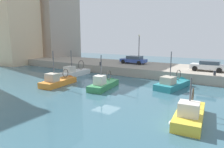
{
  "coord_description": "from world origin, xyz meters",
  "views": [
    {
      "loc": [
        -17.8,
        -11.99,
        5.41
      ],
      "look_at": [
        1.92,
        0.43,
        1.2
      ],
      "focal_mm": 31.92,
      "sensor_mm": 36.0,
      "label": 1
    }
  ],
  "objects_px": {
    "fishing_boat_yellow": "(190,117)",
    "parked_car_white": "(208,66)",
    "parked_car_blue": "(134,60)",
    "mooring_bollard_south": "(215,73)",
    "mooring_bollard_mid": "(100,64)",
    "fishing_boat_orange": "(60,83)",
    "fishing_boat_white": "(76,75)",
    "fishing_boat_green": "(105,87)",
    "fishing_boat_teal": "(174,86)",
    "quay_streetlamp": "(139,44)"
  },
  "relations": [
    {
      "from": "fishing_boat_orange",
      "to": "parked_car_blue",
      "type": "relative_size",
      "value": 1.29
    },
    {
      "from": "parked_car_white",
      "to": "quay_streetlamp",
      "type": "relative_size",
      "value": 0.86
    },
    {
      "from": "parked_car_white",
      "to": "fishing_boat_yellow",
      "type": "bearing_deg",
      "value": -177.2
    },
    {
      "from": "fishing_boat_green",
      "to": "quay_streetlamp",
      "type": "height_order",
      "value": "quay_streetlamp"
    },
    {
      "from": "fishing_boat_orange",
      "to": "fishing_boat_white",
      "type": "relative_size",
      "value": 0.88
    },
    {
      "from": "fishing_boat_green",
      "to": "parked_car_white",
      "type": "xyz_separation_m",
      "value": [
        10.46,
        -9.04,
        1.77
      ]
    },
    {
      "from": "fishing_boat_teal",
      "to": "parked_car_white",
      "type": "bearing_deg",
      "value": -22.78
    },
    {
      "from": "mooring_bollard_mid",
      "to": "quay_streetlamp",
      "type": "distance_m",
      "value": 7.5
    },
    {
      "from": "fishing_boat_yellow",
      "to": "mooring_bollard_mid",
      "type": "relative_size",
      "value": 10.49
    },
    {
      "from": "fishing_boat_yellow",
      "to": "quay_streetlamp",
      "type": "xyz_separation_m",
      "value": [
        17.17,
        11.72,
        4.33
      ]
    },
    {
      "from": "fishing_boat_green",
      "to": "parked_car_white",
      "type": "bearing_deg",
      "value": -40.83
    },
    {
      "from": "fishing_boat_yellow",
      "to": "fishing_boat_white",
      "type": "relative_size",
      "value": 0.91
    },
    {
      "from": "fishing_boat_green",
      "to": "fishing_boat_white",
      "type": "relative_size",
      "value": 0.89
    },
    {
      "from": "fishing_boat_yellow",
      "to": "mooring_bollard_mid",
      "type": "distance_m",
      "value": 19.48
    },
    {
      "from": "parked_car_white",
      "to": "quay_streetlamp",
      "type": "distance_m",
      "value": 11.61
    },
    {
      "from": "fishing_boat_orange",
      "to": "fishing_boat_yellow",
      "type": "xyz_separation_m",
      "value": [
        -2.53,
        -15.07,
        -0.0
      ]
    },
    {
      "from": "fishing_boat_white",
      "to": "mooring_bollard_mid",
      "type": "bearing_deg",
      "value": -25.82
    },
    {
      "from": "parked_car_white",
      "to": "parked_car_blue",
      "type": "bearing_deg",
      "value": 81.4
    },
    {
      "from": "mooring_bollard_south",
      "to": "mooring_bollard_mid",
      "type": "height_order",
      "value": "same"
    },
    {
      "from": "parked_car_white",
      "to": "fishing_boat_green",
      "type": "bearing_deg",
      "value": 139.17
    },
    {
      "from": "fishing_boat_yellow",
      "to": "parked_car_white",
      "type": "bearing_deg",
      "value": 2.8
    },
    {
      "from": "quay_streetlamp",
      "to": "mooring_bollard_mid",
      "type": "bearing_deg",
      "value": 145.16
    },
    {
      "from": "fishing_boat_orange",
      "to": "fishing_boat_yellow",
      "type": "height_order",
      "value": "fishing_boat_orange"
    },
    {
      "from": "parked_car_blue",
      "to": "fishing_boat_orange",
      "type": "bearing_deg",
      "value": 168.3
    },
    {
      "from": "fishing_boat_teal",
      "to": "fishing_boat_orange",
      "type": "bearing_deg",
      "value": 116.16
    },
    {
      "from": "fishing_boat_orange",
      "to": "quay_streetlamp",
      "type": "relative_size",
      "value": 1.16
    },
    {
      "from": "parked_car_white",
      "to": "mooring_bollard_mid",
      "type": "distance_m",
      "value": 15.25
    },
    {
      "from": "fishing_boat_green",
      "to": "mooring_bollard_south",
      "type": "distance_m",
      "value": 12.6
    },
    {
      "from": "fishing_boat_orange",
      "to": "mooring_bollard_south",
      "type": "height_order",
      "value": "fishing_boat_orange"
    },
    {
      "from": "fishing_boat_yellow",
      "to": "fishing_boat_orange",
      "type": "bearing_deg",
      "value": 80.46
    },
    {
      "from": "fishing_boat_yellow",
      "to": "quay_streetlamp",
      "type": "relative_size",
      "value": 1.19
    },
    {
      "from": "parked_car_white",
      "to": "mooring_bollard_mid",
      "type": "xyz_separation_m",
      "value": [
        -3.03,
        14.94,
        -0.42
      ]
    },
    {
      "from": "mooring_bollard_south",
      "to": "quay_streetlamp",
      "type": "relative_size",
      "value": 0.11
    },
    {
      "from": "fishing_boat_teal",
      "to": "mooring_bollard_south",
      "type": "relative_size",
      "value": 10.89
    },
    {
      "from": "parked_car_white",
      "to": "quay_streetlamp",
      "type": "xyz_separation_m",
      "value": [
        2.62,
        11.01,
        2.56
      ]
    },
    {
      "from": "fishing_boat_green",
      "to": "fishing_boat_white",
      "type": "bearing_deg",
      "value": 64.1
    },
    {
      "from": "parked_car_blue",
      "to": "mooring_bollard_south",
      "type": "distance_m",
      "value": 13.45
    },
    {
      "from": "fishing_boat_teal",
      "to": "fishing_boat_green",
      "type": "relative_size",
      "value": 1.06
    },
    {
      "from": "fishing_boat_white",
      "to": "mooring_bollard_mid",
      "type": "height_order",
      "value": "fishing_boat_white"
    },
    {
      "from": "fishing_boat_green",
      "to": "fishing_boat_yellow",
      "type": "distance_m",
      "value": 10.57
    },
    {
      "from": "parked_car_blue",
      "to": "fishing_boat_teal",
      "type": "bearing_deg",
      "value": -131.93
    },
    {
      "from": "fishing_boat_green",
      "to": "fishing_boat_yellow",
      "type": "bearing_deg",
      "value": -112.76
    },
    {
      "from": "parked_car_blue",
      "to": "mooring_bollard_mid",
      "type": "distance_m",
      "value": 5.89
    },
    {
      "from": "fishing_boat_orange",
      "to": "fishing_boat_teal",
      "type": "bearing_deg",
      "value": -63.84
    },
    {
      "from": "fishing_boat_teal",
      "to": "mooring_bollard_south",
      "type": "xyz_separation_m",
      "value": [
        3.22,
        -3.68,
        1.36
      ]
    },
    {
      "from": "fishing_boat_orange",
      "to": "parked_car_white",
      "type": "height_order",
      "value": "fishing_boat_orange"
    },
    {
      "from": "fishing_boat_white",
      "to": "mooring_bollard_south",
      "type": "height_order",
      "value": "fishing_boat_white"
    },
    {
      "from": "fishing_boat_teal",
      "to": "parked_car_white",
      "type": "height_order",
      "value": "fishing_boat_teal"
    },
    {
      "from": "fishing_boat_orange",
      "to": "fishing_boat_white",
      "type": "bearing_deg",
      "value": 24.12
    },
    {
      "from": "fishing_boat_green",
      "to": "parked_car_blue",
      "type": "height_order",
      "value": "fishing_boat_green"
    }
  ]
}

